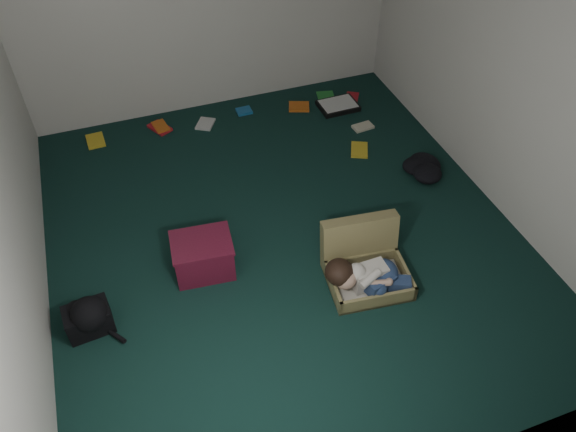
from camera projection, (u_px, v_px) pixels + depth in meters
floor at (282, 233)px, 5.00m from camera, size 4.50×4.50×0.00m
wall_front at (442, 368)px, 2.58m from camera, size 4.50×0.00×4.50m
wall_right at (512, 63)px, 4.58m from camera, size 0.00×4.50×4.50m
suitcase at (365, 263)px, 4.56m from camera, size 0.70×0.69×0.47m
person at (367, 276)px, 4.41m from camera, size 0.68×0.39×0.29m
maroon_bin at (203, 256)px, 4.58m from camera, size 0.52×0.43×0.34m
backpack at (88, 319)px, 4.19m from camera, size 0.44×0.37×0.25m
clothing_pile at (435, 168)px, 5.55m from camera, size 0.50×0.45×0.13m
paper_tray at (338, 106)px, 6.41m from camera, size 0.44×0.33×0.06m
book_scatter at (275, 118)px, 6.27m from camera, size 3.16×1.34×0.02m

